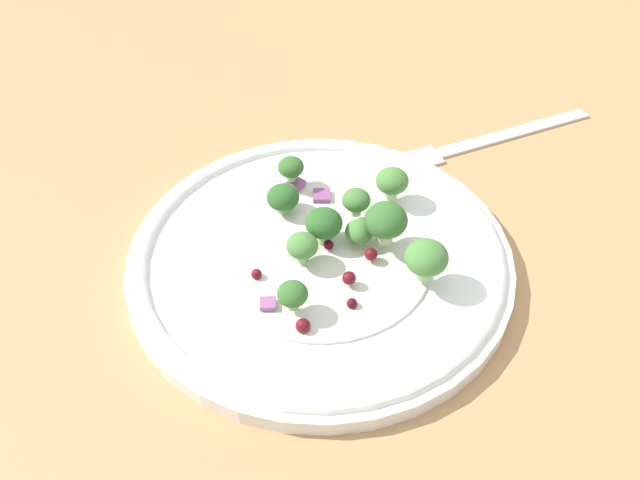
# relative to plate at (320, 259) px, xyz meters

# --- Properties ---
(ground_plane) EXTENTS (1.80, 1.80, 0.02)m
(ground_plane) POSITION_rel_plate_xyz_m (0.01, -0.01, -0.02)
(ground_plane) COLOR tan
(plate) EXTENTS (0.27, 0.27, 0.02)m
(plate) POSITION_rel_plate_xyz_m (0.00, 0.00, 0.00)
(plate) COLOR white
(plate) RESTS_ON ground_plane
(dressing_pool) EXTENTS (0.16, 0.16, 0.00)m
(dressing_pool) POSITION_rel_plate_xyz_m (0.00, -0.00, 0.00)
(dressing_pool) COLOR white
(dressing_pool) RESTS_ON plate
(broccoli_floret_0) EXTENTS (0.03, 0.03, 0.03)m
(broccoli_floret_0) POSITION_rel_plate_xyz_m (0.05, 0.01, 0.03)
(broccoli_floret_0) COLOR #ADD18E
(broccoli_floret_0) RESTS_ON plate
(broccoli_floret_1) EXTENTS (0.02, 0.02, 0.02)m
(broccoli_floret_1) POSITION_rel_plate_xyz_m (0.06, 0.06, 0.02)
(broccoli_floret_1) COLOR #9EC684
(broccoli_floret_1) RESTS_ON plate
(broccoli_floret_2) EXTENTS (0.02, 0.02, 0.02)m
(broccoli_floret_2) POSITION_rel_plate_xyz_m (-0.03, 0.04, 0.02)
(broccoli_floret_2) COLOR #9EC684
(broccoli_floret_2) RESTS_ON plate
(broccoli_floret_3) EXTENTS (0.02, 0.02, 0.02)m
(broccoli_floret_3) POSITION_rel_plate_xyz_m (0.03, 0.01, 0.02)
(broccoli_floret_3) COLOR #9EC684
(broccoli_floret_3) RESTS_ON plate
(broccoli_floret_4) EXTENTS (0.02, 0.02, 0.02)m
(broccoli_floret_4) POSITION_rel_plate_xyz_m (0.03, 0.03, 0.02)
(broccoli_floret_4) COLOR #ADD18E
(broccoli_floret_4) RESTS_ON plate
(broccoli_floret_5) EXTENTS (0.02, 0.02, 0.02)m
(broccoli_floret_5) POSITION_rel_plate_xyz_m (-0.01, -0.01, 0.02)
(broccoli_floret_5) COLOR #8EB77A
(broccoli_floret_5) RESTS_ON plate
(broccoli_floret_6) EXTENTS (0.03, 0.03, 0.03)m
(broccoli_floret_6) POSITION_rel_plate_xyz_m (0.07, -0.03, 0.03)
(broccoli_floret_6) COLOR #8EB77A
(broccoli_floret_6) RESTS_ON plate
(broccoli_floret_7) EXTENTS (0.02, 0.02, 0.02)m
(broccoli_floret_7) POSITION_rel_plate_xyz_m (-0.02, -0.05, 0.02)
(broccoli_floret_7) COLOR #8EB77A
(broccoli_floret_7) RESTS_ON plate
(broccoli_floret_8) EXTENTS (0.03, 0.03, 0.03)m
(broccoli_floret_8) POSITION_rel_plate_xyz_m (0.00, 0.01, 0.02)
(broccoli_floret_8) COLOR #ADD18E
(broccoli_floret_8) RESTS_ON plate
(broccoli_floret_9) EXTENTS (0.02, 0.02, 0.02)m
(broccoli_floret_9) POSITION_rel_plate_xyz_m (-0.02, 0.07, 0.02)
(broccoli_floret_9) COLOR #ADD18E
(broccoli_floret_9) RESTS_ON plate
(cranberry_0) EXTENTS (0.01, 0.01, 0.01)m
(cranberry_0) POSITION_rel_plate_xyz_m (0.03, -0.01, 0.01)
(cranberry_0) COLOR maroon
(cranberry_0) RESTS_ON plate
(cranberry_1) EXTENTS (0.01, 0.01, 0.01)m
(cranberry_1) POSITION_rel_plate_xyz_m (-0.04, -0.02, 0.01)
(cranberry_1) COLOR maroon
(cranberry_1) RESTS_ON plate
(cranberry_2) EXTENTS (0.01, 0.01, 0.01)m
(cranberry_2) POSITION_rel_plate_xyz_m (-0.00, 0.02, 0.01)
(cranberry_2) COLOR maroon
(cranberry_2) RESTS_ON plate
(cranberry_3) EXTENTS (0.01, 0.01, 0.01)m
(cranberry_3) POSITION_rel_plate_xyz_m (0.01, 0.00, 0.01)
(cranberry_3) COLOR #4C0A14
(cranberry_3) RESTS_ON plate
(cranberry_4) EXTENTS (0.01, 0.01, 0.01)m
(cranberry_4) POSITION_rel_plate_xyz_m (0.02, -0.05, 0.01)
(cranberry_4) COLOR #4C0A14
(cranberry_4) RESTS_ON plate
(cranberry_5) EXTENTS (0.01, 0.01, 0.01)m
(cranberry_5) POSITION_rel_plate_xyz_m (0.02, -0.03, 0.01)
(cranberry_5) COLOR maroon
(cranberry_5) RESTS_ON plate
(cranberry_6) EXTENTS (0.01, 0.01, 0.01)m
(cranberry_6) POSITION_rel_plate_xyz_m (-0.01, -0.07, 0.01)
(cranberry_6) COLOR maroon
(cranberry_6) RESTS_ON plate
(onion_bit_0) EXTENTS (0.01, 0.01, 0.01)m
(onion_bit_0) POSITION_rel_plate_xyz_m (0.00, 0.06, 0.01)
(onion_bit_0) COLOR #934C84
(onion_bit_0) RESTS_ON plate
(onion_bit_1) EXTENTS (0.02, 0.02, 0.00)m
(onion_bit_1) POSITION_rel_plate_xyz_m (0.07, -0.01, 0.01)
(onion_bit_1) COLOR #A35B93
(onion_bit_1) RESTS_ON plate
(onion_bit_2) EXTENTS (0.01, 0.01, 0.00)m
(onion_bit_2) POSITION_rel_plate_xyz_m (-0.04, -0.05, 0.01)
(onion_bit_2) COLOR #A35B93
(onion_bit_2) RESTS_ON plate
(onion_bit_3) EXTENTS (0.02, 0.02, 0.00)m
(onion_bit_3) POSITION_rel_plate_xyz_m (-0.02, 0.07, 0.01)
(onion_bit_3) COLOR #A35B93
(onion_bit_3) RESTS_ON plate
(onion_bit_4) EXTENTS (0.02, 0.01, 0.01)m
(onion_bit_4) POSITION_rel_plate_xyz_m (0.05, 0.02, 0.01)
(onion_bit_4) COLOR #A35B93
(onion_bit_4) RESTS_ON plate
(fork) EXTENTS (0.18, 0.08, 0.01)m
(fork) POSITION_rel_plate_xyz_m (0.14, 0.14, -0.01)
(fork) COLOR silver
(fork) RESTS_ON ground_plane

